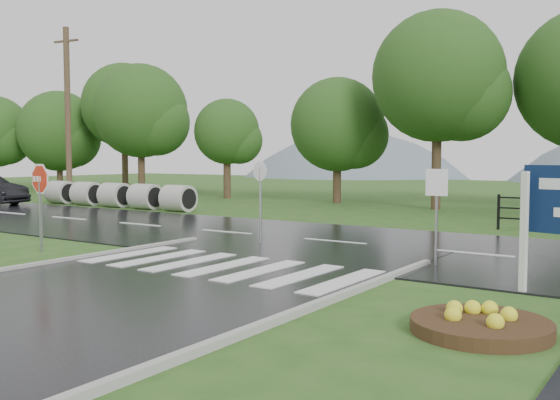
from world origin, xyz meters
The scene contains 10 objects.
ground centered at (0.00, 0.00, 0.00)m, with size 120.00×120.00×0.00m, color #2A511B.
main_road centered at (0.00, 10.00, 0.00)m, with size 90.00×8.00×0.04m, color black.
crosswalk centered at (0.00, 5.00, 0.06)m, with size 6.50×2.80×0.02m.
treeline centered at (1.00, 24.00, 0.00)m, with size 83.20×5.20×10.00m.
culvert_pipes centered at (-15.05, 15.00, 0.60)m, with size 9.70×1.20×1.20m.
stop_sign centered at (-5.45, 4.20, 1.72)m, with size 1.09×0.13×2.45m.
flower_bed centered at (6.20, 3.11, 0.15)m, with size 1.95×1.95×0.39m.
reg_sign_small centered at (3.80, 7.84, 1.56)m, with size 0.49×0.10×2.20m.
reg_sign_round centered at (-1.55, 8.50, 1.47)m, with size 0.54×0.14×2.34m.
utility_pole_west centered at (-19.20, 15.50, 4.69)m, with size 1.64×0.33×9.24m.
Camera 1 is at (8.70, -5.59, 2.48)m, focal length 40.00 mm.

